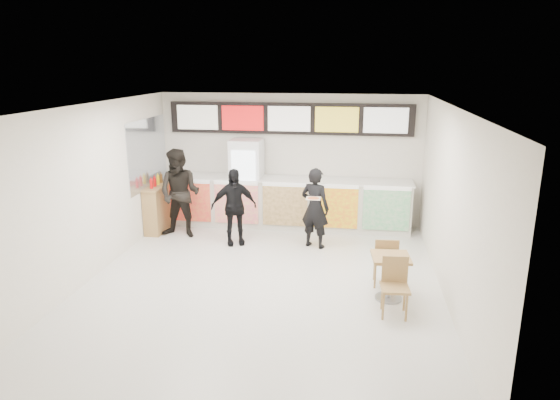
% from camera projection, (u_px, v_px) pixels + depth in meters
% --- Properties ---
extents(floor, '(7.00, 7.00, 0.00)m').
position_uv_depth(floor, '(263.00, 283.00, 8.58)').
color(floor, beige).
rests_on(floor, ground).
extents(ceiling, '(7.00, 7.00, 0.00)m').
position_uv_depth(ceiling, '(261.00, 106.00, 7.78)').
color(ceiling, white).
rests_on(ceiling, wall_back).
extents(wall_back, '(6.00, 0.00, 6.00)m').
position_uv_depth(wall_back, '(290.00, 160.00, 11.51)').
color(wall_back, silver).
rests_on(wall_back, floor).
extents(wall_left, '(0.00, 7.00, 7.00)m').
position_uv_depth(wall_left, '(91.00, 192.00, 8.61)').
color(wall_left, silver).
rests_on(wall_left, floor).
extents(wall_right, '(0.00, 7.00, 7.00)m').
position_uv_depth(wall_right, '(451.00, 206.00, 7.74)').
color(wall_right, silver).
rests_on(wall_right, floor).
extents(service_counter, '(5.56, 0.77, 1.14)m').
position_uv_depth(service_counter, '(287.00, 203.00, 11.37)').
color(service_counter, silver).
rests_on(service_counter, floor).
extents(menu_board, '(5.50, 0.14, 0.70)m').
position_uv_depth(menu_board, '(289.00, 119.00, 11.18)').
color(menu_board, black).
rests_on(menu_board, wall_back).
extents(drinks_fridge, '(0.70, 0.67, 2.00)m').
position_uv_depth(drinks_fridge, '(247.00, 183.00, 11.41)').
color(drinks_fridge, white).
rests_on(drinks_fridge, floor).
extents(mirror_panel, '(0.01, 2.00, 1.50)m').
position_uv_depth(mirror_panel, '(148.00, 153.00, 10.88)').
color(mirror_panel, '#B2B7BF').
rests_on(mirror_panel, wall_left).
extents(customer_main, '(0.70, 0.58, 1.65)m').
position_uv_depth(customer_main, '(315.00, 208.00, 10.06)').
color(customer_main, black).
rests_on(customer_main, floor).
extents(customer_left, '(1.00, 0.82, 1.92)m').
position_uv_depth(customer_left, '(180.00, 194.00, 10.65)').
color(customer_left, black).
rests_on(customer_left, floor).
extents(customer_mid, '(1.02, 0.70, 1.60)m').
position_uv_depth(customer_mid, '(234.00, 207.00, 10.23)').
color(customer_mid, black).
rests_on(customer_mid, floor).
extents(pizza_slice, '(0.36, 0.36, 0.02)m').
position_uv_depth(pizza_slice, '(313.00, 198.00, 9.54)').
color(pizza_slice, beige).
rests_on(pizza_slice, customer_main).
extents(cafe_table, '(0.63, 1.51, 0.87)m').
position_uv_depth(cafe_table, '(390.00, 269.00, 7.87)').
color(cafe_table, '#9D7E48').
rests_on(cafe_table, floor).
extents(condiment_ledge, '(0.38, 0.93, 1.24)m').
position_uv_depth(condiment_ledge, '(158.00, 208.00, 11.11)').
color(condiment_ledge, '#9D7E48').
rests_on(condiment_ledge, floor).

